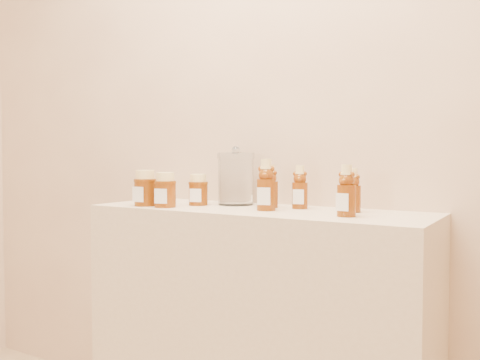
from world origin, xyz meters
The scene contains 11 objects.
wall_back centered at (0.00, 1.75, 1.35)m, with size 3.50×0.02×2.70m, color tan.
display_table centered at (0.00, 1.55, 0.45)m, with size 1.20×0.40×0.90m, color #C6B191.
bear_bottle_back_left centered at (0.02, 1.61, 0.99)m, with size 0.06×0.06×0.17m, color #622907, non-canonical shape.
bear_bottle_back_mid centered at (0.13, 1.63, 0.98)m, with size 0.06×0.06×0.17m, color #622907, non-canonical shape.
bear_bottle_back_right centered at (0.32, 1.62, 0.98)m, with size 0.06×0.06×0.16m, color #622907, non-canonical shape.
bear_bottle_front_left centered at (0.06, 1.52, 1.00)m, with size 0.07×0.07×0.20m, color #622907, non-canonical shape.
bear_bottle_front_right centered at (0.35, 1.49, 0.99)m, with size 0.06×0.06×0.18m, color #622907, non-canonical shape.
honey_jar_left centered at (-0.40, 1.43, 0.97)m, with size 0.08×0.08×0.13m, color #622907, non-canonical shape.
honey_jar_back centered at (-0.25, 1.55, 0.96)m, with size 0.07×0.07×0.12m, color #622907, non-canonical shape.
honey_jar_front centered at (-0.30, 1.43, 0.96)m, with size 0.08×0.08×0.12m, color #622907, non-canonical shape.
glass_canister centered at (-0.14, 1.64, 1.01)m, with size 0.14×0.14×0.21m, color white, non-canonical shape.
Camera 1 is at (0.87, 0.03, 1.08)m, focal length 38.00 mm.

